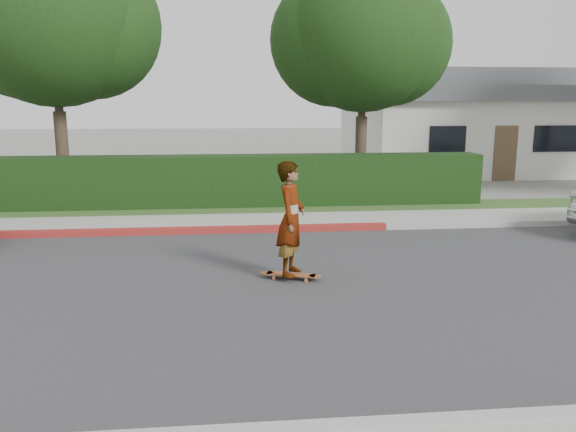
% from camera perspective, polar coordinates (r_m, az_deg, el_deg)
% --- Properties ---
extents(ground, '(120.00, 120.00, 0.00)m').
position_cam_1_polar(ground, '(9.35, 10.55, -7.02)').
color(ground, slate).
rests_on(ground, ground).
extents(road, '(60.00, 8.00, 0.01)m').
position_cam_1_polar(road, '(9.35, 10.56, -6.99)').
color(road, '#2D2D30').
rests_on(road, ground).
extents(curb_near, '(60.00, 0.20, 0.15)m').
position_cam_1_polar(curb_near, '(5.84, 22.38, -18.72)').
color(curb_near, '#9E9E99').
rests_on(curb_near, ground).
extents(curb_far, '(60.00, 0.20, 0.15)m').
position_cam_1_polar(curb_far, '(13.18, 5.65, -1.16)').
color(curb_far, '#9E9E99').
rests_on(curb_far, ground).
extents(curb_red_section, '(12.00, 0.21, 0.15)m').
position_cam_1_polar(curb_red_section, '(13.16, -16.24, -1.57)').
color(curb_red_section, maroon).
rests_on(curb_red_section, ground).
extents(sidewalk_far, '(60.00, 1.60, 0.12)m').
position_cam_1_polar(sidewalk_far, '(14.05, 4.93, -0.43)').
color(sidewalk_far, gray).
rests_on(sidewalk_far, ground).
extents(planting_strip, '(60.00, 1.60, 0.10)m').
position_cam_1_polar(planting_strip, '(15.59, 3.86, 0.73)').
color(planting_strip, '#2D4C1E').
rests_on(planting_strip, ground).
extents(hedge, '(15.00, 1.00, 1.50)m').
position_cam_1_polar(hedge, '(15.87, -7.23, 3.41)').
color(hedge, black).
rests_on(hedge, ground).
extents(tree_left, '(5.99, 5.21, 8.00)m').
position_cam_1_polar(tree_left, '(18.06, -22.72, 17.98)').
color(tree_left, '#33261C').
rests_on(tree_left, ground).
extents(tree_center, '(5.66, 4.84, 7.44)m').
position_cam_1_polar(tree_center, '(18.26, 7.50, 17.51)').
color(tree_center, '#33261C').
rests_on(tree_center, ground).
extents(house, '(10.60, 8.60, 4.30)m').
position_cam_1_polar(house, '(26.70, 17.86, 9.06)').
color(house, beige).
rests_on(house, ground).
extents(skateboard, '(1.04, 0.51, 0.10)m').
position_cam_1_polar(skateboard, '(9.48, 0.30, -5.99)').
color(skateboard, '#B66232').
rests_on(skateboard, ground).
extents(skateboarder, '(0.66, 0.81, 1.90)m').
position_cam_1_polar(skateboarder, '(9.24, 0.31, -0.28)').
color(skateboarder, white).
rests_on(skateboarder, skateboard).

